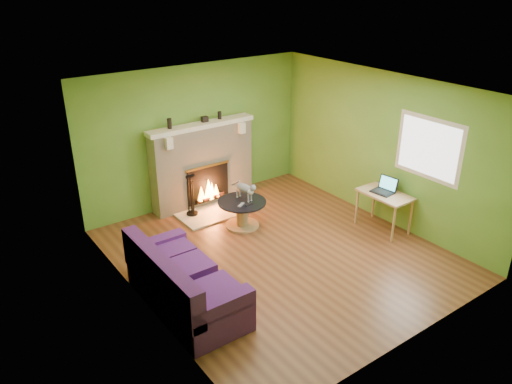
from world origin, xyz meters
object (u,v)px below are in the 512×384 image
Objects in this scene: sofa at (182,284)px; coffee_table at (242,212)px; cat at (244,190)px; desk at (385,198)px.

coffee_table is (1.91, 1.40, -0.06)m from sofa.
coffee_table is 0.38m from cat.
sofa is at bearing 178.58° from desk.
coffee_table is 1.53× the size of cat.
cat is at bearing 36.06° from sofa.
coffee_table is at bearing 36.22° from sofa.
sofa is 3.55× the size of cat.
cat is (0.08, 0.05, 0.37)m from coffee_table.
cat is at bearing 139.73° from desk.
desk is 2.39m from cat.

